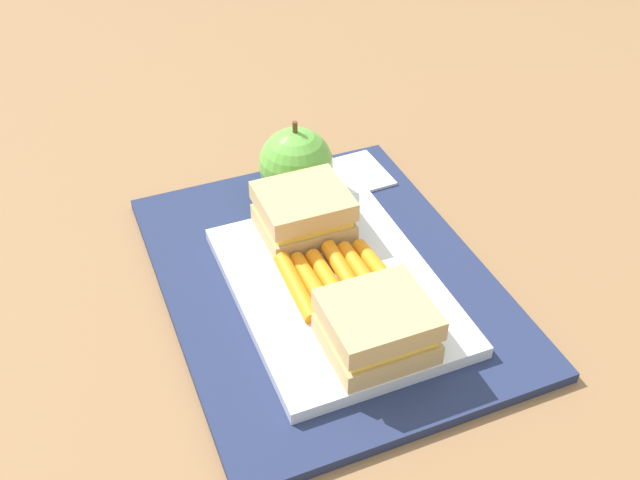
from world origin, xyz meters
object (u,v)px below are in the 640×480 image
sandwich_half_left (377,326)px  sandwich_half_right (303,212)px  apple (296,164)px  food_tray (336,288)px  paper_napkin (352,175)px  carrot_sticks_bundle (337,277)px

sandwich_half_left → sandwich_half_right: 0.16m
sandwich_half_right → apple: bearing=-15.6°
sandwich_half_right → apple: (0.07, -0.02, 0.00)m
food_tray → apple: size_ratio=2.68×
sandwich_half_right → paper_napkin: size_ratio=1.14×
food_tray → sandwich_half_left: (-0.08, 0.00, 0.03)m
sandwich_half_left → sandwich_half_right: (0.16, 0.00, 0.00)m
sandwich_half_right → carrot_sticks_bundle: 0.08m
sandwich_half_left → paper_napkin: sandwich_half_left is taller
sandwich_half_left → paper_napkin: 0.26m
apple → paper_napkin: (0.01, -0.07, -0.04)m
paper_napkin → sandwich_half_left: bearing=159.9°
sandwich_half_left → sandwich_half_right: size_ratio=1.00×
food_tray → paper_napkin: (0.16, -0.09, -0.00)m
sandwich_half_right → apple: size_ratio=0.93×
food_tray → carrot_sticks_bundle: (0.00, -0.00, 0.01)m
carrot_sticks_bundle → apple: size_ratio=1.02×
carrot_sticks_bundle → sandwich_half_right: bearing=0.3°
food_tray → sandwich_half_right: 0.08m
food_tray → sandwich_half_right: size_ratio=2.88×
food_tray → carrot_sticks_bundle: bearing=-44.2°
apple → paper_napkin: bearing=-81.9°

